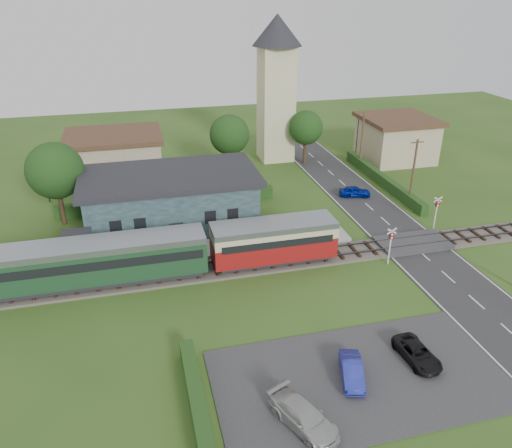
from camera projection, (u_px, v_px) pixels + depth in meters
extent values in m
plane|color=#2D4C19|center=(312.00, 271.00, 39.90)|extent=(120.00, 120.00, 0.00)
cube|color=#4C443D|center=(304.00, 258.00, 41.60)|extent=(76.00, 3.20, 0.20)
cube|color=#3F3F47|center=(307.00, 259.00, 40.83)|extent=(76.00, 0.08, 0.15)
cube|color=#3F3F47|center=(302.00, 251.00, 42.09)|extent=(76.00, 0.08, 0.15)
cube|color=#28282B|center=(424.00, 256.00, 42.09)|extent=(6.00, 70.00, 0.05)
cube|color=#333335|center=(359.00, 378.00, 29.09)|extent=(17.00, 9.00, 0.08)
cube|color=#333335|center=(412.00, 243.00, 43.75)|extent=(6.20, 3.40, 0.45)
cube|color=gray|center=(180.00, 253.00, 42.12)|extent=(30.00, 3.00, 0.45)
cube|color=beige|center=(78.00, 249.00, 39.73)|extent=(2.00, 2.00, 2.40)
cube|color=#232328|center=(76.00, 235.00, 39.17)|extent=(2.30, 2.30, 0.15)
cube|color=#1E363D|center=(171.00, 203.00, 46.23)|extent=(15.00, 8.00, 4.80)
cube|color=#232328|center=(169.00, 176.00, 45.07)|extent=(16.00, 9.00, 0.50)
cube|color=#232328|center=(177.00, 234.00, 43.36)|extent=(1.20, 0.12, 2.20)
cube|color=black|center=(116.00, 227.00, 41.69)|extent=(1.00, 0.12, 1.20)
cube|color=black|center=(140.00, 224.00, 42.13)|extent=(1.00, 0.12, 1.20)
cube|color=black|center=(210.00, 217.00, 43.45)|extent=(1.00, 0.12, 1.20)
cube|color=black|center=(233.00, 215.00, 43.90)|extent=(1.00, 0.12, 1.20)
cube|color=#232328|center=(273.00, 257.00, 40.78)|extent=(9.00, 2.20, 0.50)
cube|color=maroon|center=(273.00, 246.00, 40.35)|extent=(10.00, 2.80, 1.80)
cube|color=beige|center=(274.00, 232.00, 39.80)|extent=(10.00, 2.82, 0.90)
cube|color=black|center=(274.00, 236.00, 39.95)|extent=(9.00, 2.88, 0.60)
cube|color=gray|center=(274.00, 225.00, 39.52)|extent=(10.00, 2.90, 0.45)
cube|color=#232328|center=(101.00, 279.00, 37.78)|extent=(15.20, 2.20, 0.50)
cube|color=#1A3C23|center=(98.00, 262.00, 37.13)|extent=(16.00, 2.80, 2.60)
cube|color=black|center=(97.00, 257.00, 36.95)|extent=(15.40, 2.86, 0.70)
cube|color=gray|center=(96.00, 245.00, 36.51)|extent=(16.00, 2.90, 0.50)
cube|color=beige|center=(276.00, 105.00, 62.34)|extent=(4.00, 4.00, 14.00)
cone|color=#232328|center=(277.00, 30.00, 58.49)|extent=(6.00, 6.00, 3.60)
cube|color=tan|center=(116.00, 159.00, 57.28)|extent=(10.00, 8.00, 5.00)
cube|color=#472D1E|center=(113.00, 136.00, 56.08)|extent=(10.80, 8.80, 0.50)
cube|color=tan|center=(396.00, 140.00, 64.14)|extent=(8.00, 8.00, 5.00)
cube|color=#472D1E|center=(399.00, 119.00, 62.93)|extent=(8.80, 8.80, 0.50)
cube|color=#193814|center=(197.00, 401.00, 26.75)|extent=(0.80, 9.00, 1.20)
cube|color=#193814|center=(382.00, 180.00, 56.71)|extent=(0.80, 18.00, 1.20)
cube|color=#193814|center=(168.00, 202.00, 50.91)|extent=(22.00, 0.80, 1.30)
cylinder|color=#332316|center=(61.00, 204.00, 46.78)|extent=(0.44, 0.44, 4.12)
sphere|color=#143311|center=(55.00, 171.00, 45.32)|extent=(5.20, 5.20, 5.20)
cylinder|color=#332316|center=(230.00, 160.00, 58.66)|extent=(0.44, 0.44, 3.85)
sphere|color=#143311|center=(229.00, 135.00, 57.30)|extent=(4.60, 4.60, 4.60)
cylinder|color=#332316|center=(305.00, 150.00, 62.67)|extent=(0.44, 0.44, 3.58)
sphere|color=#143311|center=(306.00, 128.00, 61.41)|extent=(4.20, 4.20, 4.20)
cylinder|color=#473321|center=(413.00, 173.00, 50.22)|extent=(0.22, 0.22, 7.00)
cube|color=#473321|center=(417.00, 142.00, 48.82)|extent=(1.40, 0.10, 0.10)
cylinder|color=#473321|center=(362.00, 140.00, 60.68)|extent=(0.22, 0.22, 7.00)
cube|color=#473321|center=(364.00, 114.00, 59.28)|extent=(1.40, 0.10, 0.10)
cylinder|color=silver|center=(390.00, 248.00, 40.30)|extent=(0.12, 0.12, 3.00)
cube|color=#232328|center=(391.00, 236.00, 39.82)|extent=(0.35, 0.18, 0.55)
sphere|color=#FF190C|center=(392.00, 235.00, 39.65)|extent=(0.14, 0.14, 0.14)
sphere|color=#FF190C|center=(392.00, 238.00, 39.78)|extent=(0.14, 0.14, 0.14)
cube|color=silver|center=(392.00, 231.00, 39.65)|extent=(0.84, 0.05, 0.55)
cube|color=silver|center=(392.00, 231.00, 39.65)|extent=(0.84, 0.05, 0.55)
cylinder|color=silver|center=(436.00, 214.00, 46.08)|extent=(0.12, 0.12, 3.00)
cube|color=#232328|center=(438.00, 203.00, 45.60)|extent=(0.35, 0.18, 0.55)
sphere|color=#FF190C|center=(439.00, 202.00, 45.43)|extent=(0.14, 0.14, 0.14)
sphere|color=#FF190C|center=(438.00, 205.00, 45.56)|extent=(0.14, 0.14, 0.14)
cube|color=silver|center=(438.00, 199.00, 45.42)|extent=(0.84, 0.05, 0.55)
cube|color=silver|center=(438.00, 199.00, 45.42)|extent=(0.84, 0.05, 0.55)
cylinder|color=#3F3F47|center=(46.00, 180.00, 51.38)|extent=(0.14, 0.14, 5.00)
sphere|color=orange|center=(41.00, 156.00, 50.28)|extent=(0.30, 0.30, 0.30)
cylinder|color=#3F3F47|center=(357.00, 136.00, 65.87)|extent=(0.14, 0.14, 5.00)
sphere|color=orange|center=(359.00, 117.00, 64.77)|extent=(0.30, 0.30, 0.30)
imported|color=#011688|center=(355.00, 191.00, 53.45)|extent=(3.54, 2.13, 1.13)
imported|color=#222A9E|center=(352.00, 371.00, 28.79)|extent=(2.05, 3.53, 1.10)
imported|color=#B2B2B2|center=(304.00, 417.00, 25.67)|extent=(3.36, 4.61, 1.24)
imported|color=black|center=(417.00, 353.00, 30.22)|extent=(1.90, 3.69, 1.00)
imported|color=gray|center=(241.00, 237.00, 42.61)|extent=(0.67, 0.58, 1.55)
imported|color=gray|center=(99.00, 249.00, 40.51)|extent=(0.80, 0.93, 1.66)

